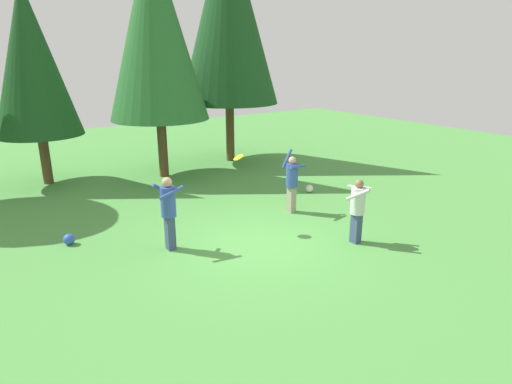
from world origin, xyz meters
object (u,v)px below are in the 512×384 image
at_px(person_catcher, 168,207).
at_px(tree_left, 31,60).
at_px(tree_center, 155,28).
at_px(person_thrower, 292,179).
at_px(person_bystander, 358,206).
at_px(ball_blue, 69,239).
at_px(ball_white, 309,189).
at_px(tree_right, 228,12).
at_px(frisbee, 238,157).

bearing_deg(person_catcher, tree_left, 96.73).
distance_m(tree_left, tree_center, 4.15).
xyz_separation_m(person_thrower, person_bystander, (-0.05, -2.54, -0.04)).
relative_size(person_thrower, tree_center, 0.22).
bearing_deg(tree_left, ball_blue, -95.38).
xyz_separation_m(ball_white, tree_left, (-6.93, 5.99, 4.04)).
height_order(person_bystander, tree_center, tree_center).
relative_size(person_catcher, tree_center, 0.21).
xyz_separation_m(ball_white, tree_right, (0.20, 5.39, 5.81)).
relative_size(person_catcher, tree_right, 0.18).
xyz_separation_m(person_bystander, tree_left, (-5.20, 9.68, 3.23)).
xyz_separation_m(person_catcher, ball_white, (5.58, 1.53, -0.91)).
relative_size(person_thrower, tree_left, 0.27).
bearing_deg(ball_blue, person_thrower, -11.72).
distance_m(person_bystander, tree_right, 10.54).
bearing_deg(person_thrower, person_catcher, -2.26).
bearing_deg(tree_left, frisbee, -65.91).
bearing_deg(person_catcher, ball_white, 11.87).
height_order(frisbee, tree_center, tree_center).
bearing_deg(person_bystander, tree_center, -29.82).
distance_m(person_bystander, ball_blue, 6.91).
bearing_deg(person_bystander, frisbee, 0.00).
relative_size(tree_left, tree_center, 0.80).
distance_m(frisbee, ball_white, 4.28).
bearing_deg(tree_left, person_catcher, -79.80).
distance_m(ball_blue, ball_white, 7.49).
height_order(person_thrower, tree_right, tree_right).
bearing_deg(tree_right, person_bystander, -102.06).
distance_m(person_bystander, frisbee, 3.11).
distance_m(ball_white, tree_left, 10.02).
bearing_deg(person_catcher, tree_right, 46.66).
relative_size(person_bystander, ball_blue, 5.94).
relative_size(person_bystander, ball_white, 6.39).
xyz_separation_m(frisbee, tree_right, (3.82, 6.81, 4.02)).
xyz_separation_m(frisbee, ball_blue, (-3.87, 1.48, -1.78)).
bearing_deg(tree_center, tree_right, 13.59).
xyz_separation_m(person_catcher, person_bystander, (3.84, -2.15, -0.10)).
bearing_deg(person_bystander, person_catcher, 21.05).
height_order(tree_left, tree_center, tree_center).
relative_size(person_catcher, ball_blue, 6.53).
xyz_separation_m(frisbee, ball_white, (3.62, 1.41, -1.79)).
xyz_separation_m(frisbee, tree_center, (0.45, 5.99, 3.29)).
bearing_deg(ball_white, tree_center, 124.74).
relative_size(ball_blue, tree_right, 0.03).
xyz_separation_m(person_bystander, ball_blue, (-5.76, 3.75, -0.80)).
bearing_deg(ball_blue, tree_left, 84.62).
distance_m(person_thrower, person_bystander, 2.54).
distance_m(person_catcher, tree_right, 10.27).
distance_m(ball_blue, tree_right, 11.01).
distance_m(person_thrower, tree_right, 8.42).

